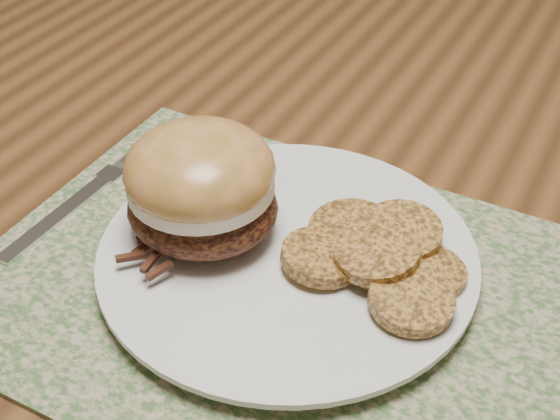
% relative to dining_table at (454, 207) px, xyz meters
% --- Properties ---
extents(dining_table, '(1.50, 0.90, 0.75)m').
position_rel_dining_table_xyz_m(dining_table, '(0.00, 0.00, 0.00)').
color(dining_table, brown).
rests_on(dining_table, ground).
extents(placemat, '(0.45, 0.33, 0.00)m').
position_rel_dining_table_xyz_m(placemat, '(-0.05, -0.26, 0.08)').
color(placemat, '#416131').
rests_on(placemat, dining_table).
extents(dinner_plate, '(0.26, 0.26, 0.02)m').
position_rel_dining_table_xyz_m(dinner_plate, '(-0.06, -0.23, 0.09)').
color(dinner_plate, silver).
rests_on(dinner_plate, placemat).
extents(pork_sandwich, '(0.12, 0.11, 0.09)m').
position_rel_dining_table_xyz_m(pork_sandwich, '(-0.13, -0.24, 0.14)').
color(pork_sandwich, black).
rests_on(pork_sandwich, dinner_plate).
extents(roasted_potatoes, '(0.15, 0.14, 0.03)m').
position_rel_dining_table_xyz_m(roasted_potatoes, '(0.00, -0.22, 0.11)').
color(roasted_potatoes, '#AD7733').
rests_on(roasted_potatoes, dinner_plate).
extents(fork, '(0.02, 0.17, 0.00)m').
position_rel_dining_table_xyz_m(fork, '(-0.25, -0.25, 0.09)').
color(fork, silver).
rests_on(fork, placemat).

